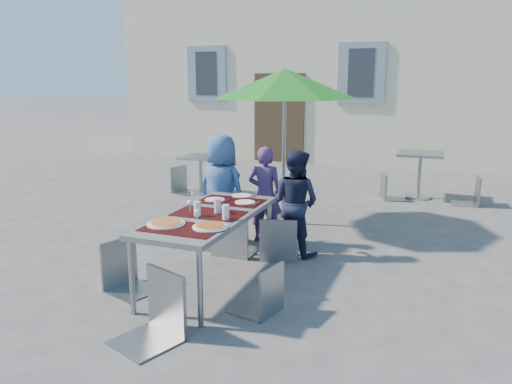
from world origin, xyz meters
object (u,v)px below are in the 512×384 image
at_px(child_2, 295,202).
at_px(bg_chair_r_1, 473,174).
at_px(child_0, 221,190).
at_px(bg_chair_l_1, 390,172).
at_px(cafe_table_1, 420,166).
at_px(pizza_near_right, 210,226).
at_px(bg_chair_l_0, 182,164).
at_px(chair_0, 205,201).
at_px(patio_umbrella, 285,86).
at_px(cafe_table_0, 201,169).
at_px(dining_table, 209,219).
at_px(chair_3, 123,235).
at_px(bg_chair_r_0, 262,166).
at_px(chair_5, 154,266).
at_px(chair_2, 279,213).
at_px(chair_1, 233,204).
at_px(pizza_near_left, 166,223).
at_px(child_1, 265,195).
at_px(chair_4, 263,260).

height_order(child_2, bg_chair_r_1, child_2).
xyz_separation_m(child_0, bg_chair_l_1, (1.70, 3.26, -0.21)).
bearing_deg(cafe_table_1, pizza_near_right, -106.30).
bearing_deg(bg_chair_l_0, chair_0, -55.40).
height_order(patio_umbrella, cafe_table_0, patio_umbrella).
relative_size(dining_table, chair_3, 1.92).
xyz_separation_m(bg_chair_r_0, cafe_table_1, (2.62, 0.93, 0.02)).
bearing_deg(chair_5, chair_2, 80.54).
bearing_deg(chair_1, pizza_near_left, -92.74).
relative_size(bg_chair_r_0, cafe_table_1, 1.19).
height_order(chair_1, chair_3, chair_1).
relative_size(pizza_near_left, bg_chair_l_0, 0.38).
height_order(chair_0, chair_1, chair_1).
bearing_deg(bg_chair_l_0, pizza_near_right, -57.39).
xyz_separation_m(chair_0, cafe_table_0, (-1.46, 2.71, -0.14)).
xyz_separation_m(chair_1, chair_2, (0.56, 0.06, -0.06)).
relative_size(child_1, child_2, 0.98).
distance_m(child_0, bg_chair_l_0, 3.10).
relative_size(chair_4, chair_5, 0.82).
bearing_deg(cafe_table_0, child_2, -44.22).
bearing_deg(patio_umbrella, cafe_table_1, 53.78).
height_order(chair_0, cafe_table_0, chair_0).
xyz_separation_m(child_1, chair_1, (-0.17, -0.63, 0.00)).
relative_size(chair_5, cafe_table_1, 1.29).
bearing_deg(chair_2, child_0, 161.79).
bearing_deg(bg_chair_l_1, child_0, -117.53).
relative_size(chair_4, bg_chair_r_0, 0.90).
xyz_separation_m(chair_0, chair_4, (1.30, -1.42, -0.09)).
bearing_deg(pizza_near_left, chair_1, 87.26).
distance_m(pizza_near_left, bg_chair_r_1, 5.79).
height_order(chair_2, chair_4, chair_2).
distance_m(chair_2, cafe_table_1, 4.04).
distance_m(dining_table, chair_5, 1.16).
bearing_deg(patio_umbrella, chair_0, -112.53).
height_order(chair_1, bg_chair_l_0, chair_1).
height_order(patio_umbrella, cafe_table_1, patio_umbrella).
bearing_deg(chair_1, chair_3, -115.08).
xyz_separation_m(pizza_near_left, chair_1, (0.07, 1.37, -0.14)).
distance_m(chair_0, chair_4, 1.93).
relative_size(bg_chair_l_0, bg_chair_r_1, 1.01).
relative_size(pizza_near_right, chair_3, 0.34).
bearing_deg(chair_4, patio_umbrella, 104.58).
height_order(child_2, chair_2, child_2).
xyz_separation_m(chair_2, patio_umbrella, (-0.42, 1.45, 1.41)).
height_order(chair_5, bg_chair_r_1, chair_5).
xyz_separation_m(chair_1, chair_4, (0.86, -1.30, -0.12)).
height_order(chair_4, patio_umbrella, patio_umbrella).
bearing_deg(chair_1, bg_chair_r_0, 104.20).
height_order(pizza_near_left, patio_umbrella, patio_umbrella).
bearing_deg(chair_1, bg_chair_l_0, 129.17).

